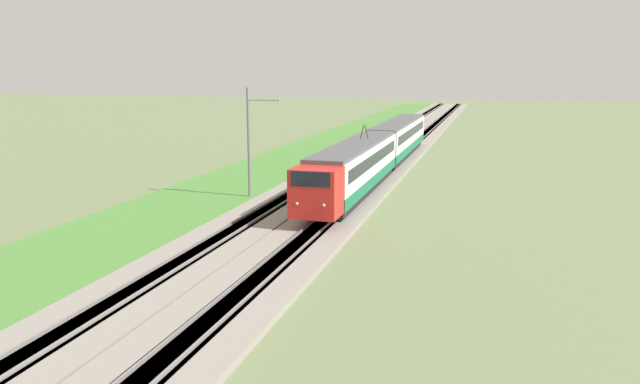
{
  "coord_description": "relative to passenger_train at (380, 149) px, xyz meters",
  "views": [
    {
      "loc": [
        -3.41,
        -14.35,
        9.43
      ],
      "look_at": [
        31.46,
        -4.54,
        2.28
      ],
      "focal_mm": 35.0,
      "sensor_mm": 36.0,
      "label": 1
    }
  ],
  "objects": [
    {
      "name": "track_adjacent",
      "position": [
        -1.42,
        0.0,
        -2.29
      ],
      "size": [
        240.0,
        1.57,
        0.45
      ],
      "color": "#4C4238",
      "rests_on": "ground"
    },
    {
      "name": "ballast_adjacent",
      "position": [
        -1.42,
        0.0,
        -2.29
      ],
      "size": [
        240.0,
        4.4,
        0.3
      ],
      "color": "gray",
      "rests_on": "ground"
    },
    {
      "name": "grass_verge",
      "position": [
        -1.42,
        9.93,
        -2.38
      ],
      "size": [
        240.0,
        10.88,
        0.12
      ],
      "color": "#4C8438",
      "rests_on": "ground"
    },
    {
      "name": "passenger_train",
      "position": [
        0.0,
        0.0,
        0.0
      ],
      "size": [
        43.41,
        2.91,
        5.2
      ],
      "rotation": [
        0.0,
        0.0,
        3.14
      ],
      "color": "red",
      "rests_on": "ground"
    },
    {
      "name": "track_main",
      "position": [
        -1.42,
        4.54,
        -2.29
      ],
      "size": [
        240.0,
        1.57,
        0.45
      ],
      "color": "#4C4238",
      "rests_on": "ground"
    },
    {
      "name": "catenary_mast_mid",
      "position": [
        -12.4,
        7.5,
        1.77
      ],
      "size": [
        0.22,
        2.56,
        8.15
      ],
      "color": "slate",
      "rests_on": "ground"
    },
    {
      "name": "ballast_main",
      "position": [
        -1.42,
        4.54,
        -2.29
      ],
      "size": [
        240.0,
        4.4,
        0.3
      ],
      "color": "gray",
      "rests_on": "ground"
    }
  ]
}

